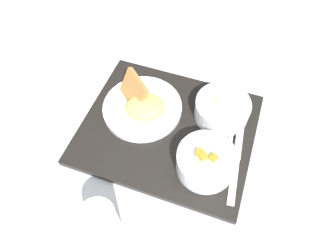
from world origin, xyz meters
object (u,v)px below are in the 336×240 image
spoon (228,157)px  glass_water (101,225)px  bowl_salad (206,161)px  plate_main (142,106)px  knife (237,151)px  bowl_soup (222,108)px

spoon → glass_water: size_ratio=1.63×
bowl_salad → plate_main: (0.17, -0.11, -0.01)m
spoon → glass_water: 0.29m
knife → bowl_soup: bearing=-151.9°
bowl_soup → spoon: 0.12m
bowl_soup → spoon: bowl_soup is taller
knife → spoon: knife is taller
plate_main → spoon: size_ratio=1.16×
bowl_salad → knife: bowl_salad is taller
bowl_salad → glass_water: size_ratio=1.24×
knife → glass_water: 0.32m
bowl_soup → spoon: size_ratio=0.78×
bowl_salad → knife: size_ratio=0.68×
bowl_salad → spoon: size_ratio=0.76×
bowl_soup → spoon: (-0.03, 0.11, -0.02)m
plate_main → spoon: (-0.22, 0.08, -0.01)m
bowl_salad → glass_water: bearing=47.3°
plate_main → glass_water: bearing=92.4°
bowl_soup → knife: bearing=119.3°
bowl_soup → glass_water: glass_water is taller
knife → spoon: bearing=-46.1°
plate_main → bowl_salad: bearing=147.4°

